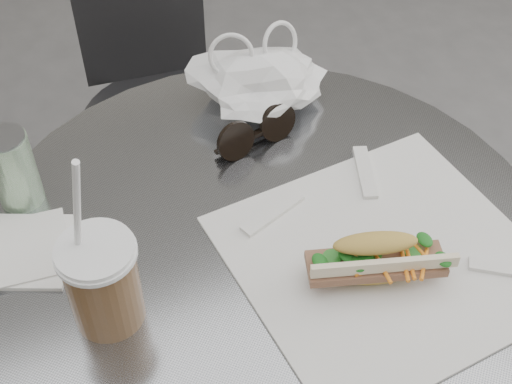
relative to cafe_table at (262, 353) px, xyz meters
name	(u,v)px	position (x,y,z in m)	size (l,w,h in m)	color
cafe_table	(262,353)	(0.00, 0.00, 0.00)	(0.76, 0.76, 0.74)	slate
chair_far	(165,149)	(0.05, 0.68, -0.16)	(0.36, 0.37, 0.68)	#2E2F31
sandwich_paper	(385,258)	(0.13, -0.09, 0.28)	(0.36, 0.34, 0.00)	white
banh_mi	(375,259)	(0.10, -0.11, 0.31)	(0.22, 0.14, 0.07)	gold
iced_coffee	(102,281)	(-0.21, -0.03, 0.34)	(0.09, 0.09, 0.26)	brown
sunglasses	(256,133)	(0.06, 0.17, 0.30)	(0.13, 0.05, 0.06)	black
plastic_bag	(261,84)	(0.10, 0.24, 0.32)	(0.19, 0.15, 0.10)	white
napkin_stack	(24,250)	(-0.29, 0.10, 0.28)	(0.16, 0.16, 0.01)	white
drink_can	(13,169)	(-0.27, 0.20, 0.33)	(0.06, 0.06, 0.11)	#5D9B5A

